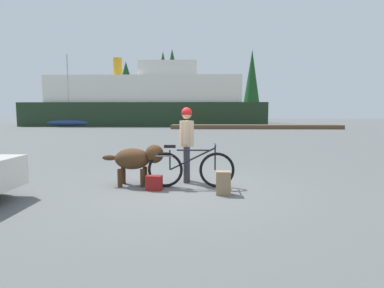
% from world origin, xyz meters
% --- Properties ---
extents(ground_plane, '(160.00, 160.00, 0.00)m').
position_xyz_m(ground_plane, '(0.00, 0.00, 0.00)').
color(ground_plane, '#595B5B').
extents(bicycle, '(1.85, 0.44, 0.93)m').
position_xyz_m(bicycle, '(0.17, 0.09, 0.40)').
color(bicycle, black).
rests_on(bicycle, ground_plane).
extents(person_cyclist, '(0.32, 0.53, 1.70)m').
position_xyz_m(person_cyclist, '(0.07, 0.60, 1.02)').
color(person_cyclist, '#333338').
rests_on(person_cyclist, ground_plane).
extents(dog, '(1.35, 0.54, 0.90)m').
position_xyz_m(dog, '(-0.99, 0.23, 0.59)').
color(dog, '#472D19').
rests_on(dog, ground_plane).
extents(backpack, '(0.29, 0.21, 0.46)m').
position_xyz_m(backpack, '(0.83, -0.48, 0.23)').
color(backpack, '#8C7251').
rests_on(backpack, ground_plane).
extents(handbag_pannier, '(0.34, 0.22, 0.30)m').
position_xyz_m(handbag_pannier, '(-0.56, -0.19, 0.15)').
color(handbag_pannier, maroon).
rests_on(handbag_pannier, ground_plane).
extents(dock_pier, '(17.04, 2.30, 0.40)m').
position_xyz_m(dock_pier, '(5.88, 24.84, 0.20)').
color(dock_pier, brown).
rests_on(dock_pier, ground_plane).
extents(ferry_boat, '(29.27, 7.07, 8.44)m').
position_xyz_m(ferry_boat, '(-6.45, 32.25, 2.94)').
color(ferry_boat, '#1E331E').
rests_on(ferry_boat, ground_plane).
extents(sailboat_moored, '(6.57, 1.84, 8.40)m').
position_xyz_m(sailboat_moored, '(-15.22, 29.33, 0.51)').
color(sailboat_moored, navy).
rests_on(sailboat_moored, ground_plane).
extents(pine_tree_far_left, '(4.24, 4.24, 10.25)m').
position_xyz_m(pine_tree_far_left, '(-12.34, 45.64, 6.57)').
color(pine_tree_far_left, '#4C331E').
rests_on(pine_tree_far_left, ground_plane).
extents(pine_tree_center, '(4.16, 4.16, 12.56)m').
position_xyz_m(pine_tree_center, '(-4.63, 47.01, 7.92)').
color(pine_tree_center, '#4C331E').
rests_on(pine_tree_center, ground_plane).
extents(pine_tree_far_right, '(2.90, 2.90, 12.05)m').
position_xyz_m(pine_tree_far_right, '(8.83, 45.43, 7.23)').
color(pine_tree_far_right, '#4C331E').
rests_on(pine_tree_far_right, ground_plane).
extents(pine_tree_mid_back, '(4.30, 4.30, 13.36)m').
position_xyz_m(pine_tree_mid_back, '(-6.96, 52.95, 8.40)').
color(pine_tree_mid_back, '#4C331E').
rests_on(pine_tree_mid_back, ground_plane).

